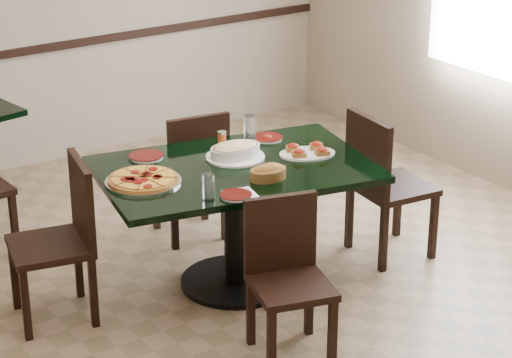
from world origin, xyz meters
TOP-DOWN VIEW (x-y plane):
  - floor at (0.00, 0.00)m, footprint 5.50×5.50m
  - room_shell at (1.02, 1.73)m, footprint 5.50×5.50m
  - main_table at (0.07, 0.23)m, footprint 1.69×1.27m
  - chair_far at (0.20, 0.90)m, footprint 0.46×0.46m
  - chair_near at (-0.10, -0.51)m, footprint 0.48×0.48m
  - chair_right at (1.02, 0.04)m, footprint 0.48×0.48m
  - chair_left at (-0.89, 0.46)m, footprint 0.50×0.50m
  - pepperoni_pizza at (-0.47, 0.31)m, footprint 0.42×0.42m
  - lasagna_casserole at (0.15, 0.34)m, footprint 0.34×0.34m
  - bread_basket at (0.12, -0.03)m, footprint 0.23×0.17m
  - bruschetta_platter at (0.52, 0.14)m, footprint 0.39×0.34m
  - side_plate_near at (-0.16, -0.14)m, footprint 0.17×0.17m
  - side_plate_far_r at (0.48, 0.50)m, footprint 0.19×0.19m
  - side_plate_far_l at (-0.28, 0.64)m, footprint 0.20×0.20m
  - napkin_setting at (-0.13, -0.13)m, footprint 0.19×0.19m
  - water_glass_a at (0.38, 0.53)m, footprint 0.08×0.08m
  - water_glass_b at (-0.31, -0.10)m, footprint 0.07×0.07m
  - pepper_shaker at (0.20, 0.56)m, footprint 0.05×0.05m

SIDE VIEW (x-z plane):
  - floor at x=0.00m, z-range 0.00..0.00m
  - chair_near at x=-0.10m, z-range 0.05..0.88m
  - chair_far at x=0.20m, z-range 0.05..0.92m
  - chair_left at x=-0.89m, z-range 0.05..0.96m
  - chair_right at x=1.02m, z-range 0.06..0.99m
  - main_table at x=0.07m, z-range 0.19..0.94m
  - napkin_setting at x=-0.13m, z-range 0.75..0.76m
  - side_plate_far_l at x=-0.28m, z-range 0.75..0.77m
  - side_plate_near at x=-0.16m, z-range 0.75..0.77m
  - side_plate_far_r at x=0.48m, z-range 0.74..0.77m
  - pepperoni_pizza at x=-0.47m, z-range 0.75..0.79m
  - bruschetta_platter at x=0.52m, z-range 0.75..0.80m
  - bread_basket at x=0.12m, z-range 0.74..0.84m
  - lasagna_casserole at x=0.15m, z-range 0.75..0.84m
  - pepper_shaker at x=0.20m, z-range 0.75..0.84m
  - water_glass_b at x=-0.31m, z-range 0.75..0.89m
  - water_glass_a at x=0.38m, z-range 0.75..0.91m
  - room_shell at x=1.02m, z-range -1.58..3.92m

